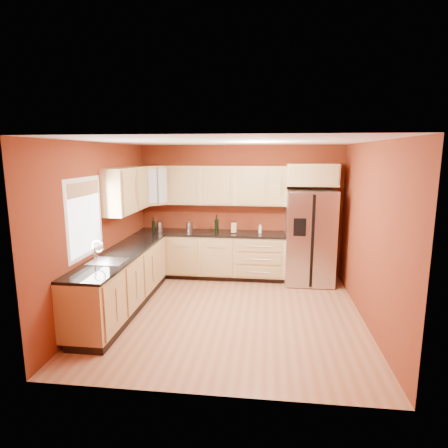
{
  "coord_description": "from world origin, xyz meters",
  "views": [
    {
      "loc": [
        0.56,
        -5.39,
        2.42
      ],
      "look_at": [
        -0.19,
        0.9,
        1.24
      ],
      "focal_mm": 30.0,
      "sensor_mm": 36.0,
      "label": 1
    }
  ],
  "objects_px": {
    "refrigerator": "(310,237)",
    "canister_left": "(160,226)",
    "wine_bottle_a": "(153,224)",
    "knife_block": "(234,228)",
    "soap_dispenser": "(260,229)"
  },
  "relations": [
    {
      "from": "refrigerator",
      "to": "canister_left",
      "type": "distance_m",
      "value": 2.91
    },
    {
      "from": "refrigerator",
      "to": "wine_bottle_a",
      "type": "height_order",
      "value": "refrigerator"
    },
    {
      "from": "knife_block",
      "to": "soap_dispenser",
      "type": "distance_m",
      "value": 0.51
    },
    {
      "from": "knife_block",
      "to": "soap_dispenser",
      "type": "xyz_separation_m",
      "value": [
        0.5,
        0.04,
        -0.01
      ]
    },
    {
      "from": "refrigerator",
      "to": "wine_bottle_a",
      "type": "distance_m",
      "value": 3.03
    },
    {
      "from": "knife_block",
      "to": "soap_dispenser",
      "type": "bearing_deg",
      "value": 5.82
    },
    {
      "from": "refrigerator",
      "to": "knife_block",
      "type": "bearing_deg",
      "value": 177.79
    },
    {
      "from": "refrigerator",
      "to": "soap_dispenser",
      "type": "bearing_deg",
      "value": 174.02
    },
    {
      "from": "soap_dispenser",
      "to": "canister_left",
      "type": "bearing_deg",
      "value": -178.66
    },
    {
      "from": "refrigerator",
      "to": "soap_dispenser",
      "type": "xyz_separation_m",
      "value": [
        -0.93,
        0.1,
        0.12
      ]
    },
    {
      "from": "refrigerator",
      "to": "knife_block",
      "type": "xyz_separation_m",
      "value": [
        -1.44,
        0.06,
        0.13
      ]
    },
    {
      "from": "canister_left",
      "to": "soap_dispenser",
      "type": "xyz_separation_m",
      "value": [
        1.98,
        0.05,
        -0.01
      ]
    },
    {
      "from": "canister_left",
      "to": "soap_dispenser",
      "type": "height_order",
      "value": "canister_left"
    },
    {
      "from": "knife_block",
      "to": "wine_bottle_a",
      "type": "bearing_deg",
      "value": -177.07
    },
    {
      "from": "wine_bottle_a",
      "to": "knife_block",
      "type": "xyz_separation_m",
      "value": [
        1.59,
        0.05,
        -0.05
      ]
    }
  ]
}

